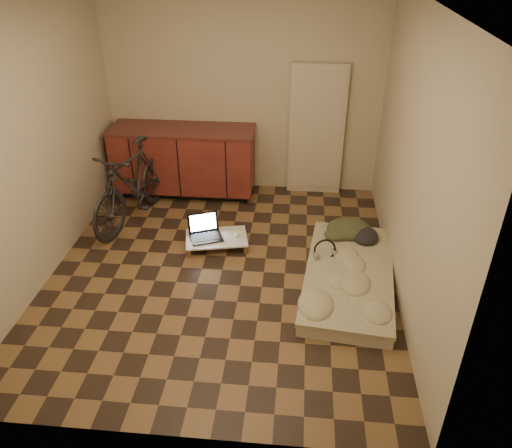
# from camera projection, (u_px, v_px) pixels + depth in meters

# --- Properties ---
(room_shell) EXTENTS (3.50, 4.00, 2.60)m
(room_shell) POSITION_uv_depth(u_px,v_px,m) (217.00, 155.00, 4.56)
(room_shell) COLOR brown
(room_shell) RESTS_ON ground
(cabinets) EXTENTS (1.84, 0.62, 0.91)m
(cabinets) POSITION_uv_depth(u_px,v_px,m) (184.00, 161.00, 6.51)
(cabinets) COLOR black
(cabinets) RESTS_ON ground
(appliance_panel) EXTENTS (0.70, 0.10, 1.70)m
(appliance_panel) POSITION_uv_depth(u_px,v_px,m) (316.00, 131.00, 6.38)
(appliance_panel) COLOR beige
(appliance_panel) RESTS_ON ground
(bicycle) EXTENTS (0.90, 1.73, 1.07)m
(bicycle) POSITION_uv_depth(u_px,v_px,m) (132.00, 180.00, 5.86)
(bicycle) COLOR black
(bicycle) RESTS_ON ground
(futon) EXTENTS (1.04, 1.86, 0.15)m
(futon) POSITION_uv_depth(u_px,v_px,m) (349.00, 276.00, 5.01)
(futon) COLOR beige
(futon) RESTS_ON ground
(clothing_pile) EXTENTS (0.56, 0.49, 0.21)m
(clothing_pile) POSITION_uv_depth(u_px,v_px,m) (353.00, 226.00, 5.50)
(clothing_pile) COLOR #353A21
(clothing_pile) RESTS_ON futon
(headphones) EXTENTS (0.31, 0.30, 0.17)m
(headphones) POSITION_uv_depth(u_px,v_px,m) (325.00, 249.00, 5.14)
(headphones) COLOR black
(headphones) RESTS_ON futon
(lap_desk) EXTENTS (0.75, 0.57, 0.11)m
(lap_desk) POSITION_uv_depth(u_px,v_px,m) (216.00, 238.00, 5.58)
(lap_desk) COLOR brown
(lap_desk) RESTS_ON ground
(laptop) EXTENTS (0.43, 0.41, 0.24)m
(laptop) POSITION_uv_depth(u_px,v_px,m) (205.00, 232.00, 5.57)
(laptop) COLOR black
(laptop) RESTS_ON lap_desk
(mouse) EXTENTS (0.06, 0.09, 0.03)m
(mouse) POSITION_uv_depth(u_px,v_px,m) (237.00, 235.00, 5.59)
(mouse) COLOR silver
(mouse) RESTS_ON lap_desk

